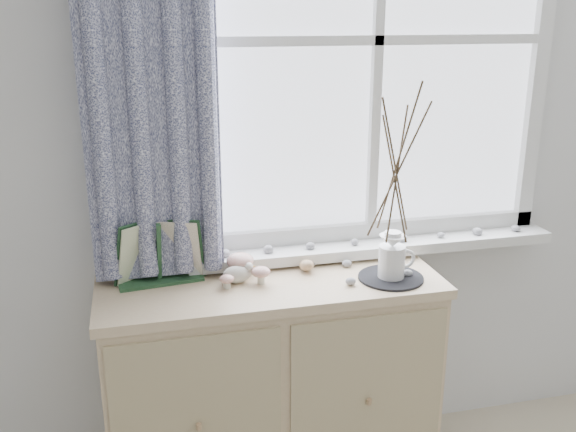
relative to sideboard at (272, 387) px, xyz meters
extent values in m
cube|color=silver|center=(0.15, 0.25, 0.87)|extent=(4.00, 0.04, 2.60)
cube|color=white|center=(0.45, 0.25, 1.22)|extent=(1.30, 0.01, 1.40)
cube|color=silver|center=(0.45, 0.17, 0.45)|extent=(1.45, 0.16, 0.04)
cube|color=#090E36|center=(-0.37, 0.12, 1.25)|extent=(0.44, 0.06, 1.61)
cube|color=#CBB58E|center=(0.00, 0.01, -0.02)|extent=(1.17, 0.43, 0.81)
cube|color=#CBB58E|center=(0.00, 0.01, 0.41)|extent=(1.20, 0.45, 0.03)
cube|color=tan|center=(0.29, -0.22, -0.02)|extent=(0.55, 0.01, 0.75)
cylinder|color=beige|center=(-0.10, 0.06, 0.45)|extent=(0.03, 0.03, 0.06)
ellipsoid|color=#931E04|center=(-0.10, 0.06, 0.49)|extent=(0.10, 0.10, 0.05)
cylinder|color=beige|center=(-0.04, -0.01, 0.45)|extent=(0.03, 0.03, 0.04)
ellipsoid|color=#931E04|center=(-0.04, -0.01, 0.47)|extent=(0.07, 0.07, 0.04)
cylinder|color=beige|center=(-0.16, -0.02, 0.44)|extent=(0.02, 0.02, 0.03)
ellipsoid|color=#931E04|center=(-0.16, -0.02, 0.46)|extent=(0.05, 0.05, 0.03)
ellipsoid|color=tan|center=(0.14, 0.05, 0.45)|extent=(0.05, 0.04, 0.06)
ellipsoid|color=tan|center=(0.10, 0.12, 0.45)|extent=(0.05, 0.04, 0.06)
cylinder|color=black|center=(0.42, -0.08, 0.43)|extent=(0.23, 0.23, 0.01)
cylinder|color=white|center=(0.42, -0.08, 0.49)|extent=(0.10, 0.10, 0.11)
cone|color=white|center=(0.42, -0.08, 0.57)|extent=(0.09, 0.09, 0.04)
cylinder|color=white|center=(0.42, -0.08, 0.59)|extent=(0.06, 0.06, 0.03)
torus|color=white|center=(0.47, -0.08, 0.50)|extent=(0.07, 0.02, 0.07)
ellipsoid|color=#98989B|center=(0.26, -0.09, 0.44)|extent=(0.04, 0.03, 0.03)
ellipsoid|color=#98989B|center=(0.30, 0.07, 0.44)|extent=(0.04, 0.03, 0.03)
ellipsoid|color=#98989B|center=(0.48, -0.07, 0.44)|extent=(0.04, 0.03, 0.03)
ellipsoid|color=#98989B|center=(0.18, 0.11, 0.44)|extent=(0.04, 0.03, 0.03)
camera|label=1|loc=(-0.43, -2.02, 1.32)|focal=40.00mm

